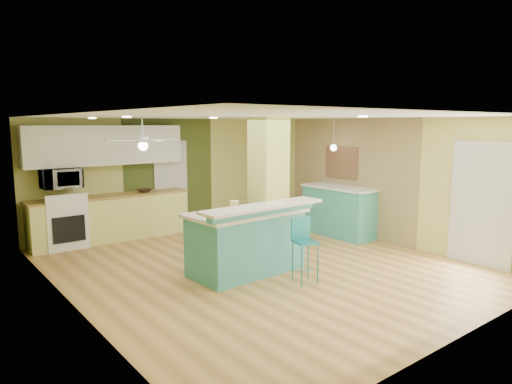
% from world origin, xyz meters
% --- Properties ---
extents(floor, '(6.00, 7.00, 0.01)m').
position_xyz_m(floor, '(0.00, 0.00, -0.01)').
color(floor, olive).
rests_on(floor, ground).
extents(ceiling, '(6.00, 7.00, 0.01)m').
position_xyz_m(ceiling, '(0.00, 0.00, 2.50)').
color(ceiling, white).
rests_on(ceiling, wall_back).
extents(wall_back, '(6.00, 0.01, 2.50)m').
position_xyz_m(wall_back, '(0.00, 3.50, 1.25)').
color(wall_back, '#C9C86B').
rests_on(wall_back, floor).
extents(wall_front, '(6.00, 0.01, 2.50)m').
position_xyz_m(wall_front, '(0.00, -3.50, 1.25)').
color(wall_front, '#C9C86B').
rests_on(wall_front, floor).
extents(wall_left, '(0.01, 7.00, 2.50)m').
position_xyz_m(wall_left, '(-3.00, 0.00, 1.25)').
color(wall_left, '#C9C86B').
rests_on(wall_left, floor).
extents(wall_right, '(0.01, 7.00, 2.50)m').
position_xyz_m(wall_right, '(3.00, 0.00, 1.25)').
color(wall_right, '#C9C86B').
rests_on(wall_right, floor).
extents(wood_panel, '(0.02, 3.40, 2.50)m').
position_xyz_m(wood_panel, '(2.99, 0.60, 1.25)').
color(wood_panel, olive).
rests_on(wood_panel, floor).
extents(olive_accent, '(2.20, 0.02, 2.50)m').
position_xyz_m(olive_accent, '(0.20, 3.49, 1.25)').
color(olive_accent, '#414F1F').
rests_on(olive_accent, floor).
extents(interior_door, '(0.82, 0.05, 2.00)m').
position_xyz_m(interior_door, '(0.20, 3.46, 1.00)').
color(interior_door, silver).
rests_on(interior_door, floor).
extents(french_door, '(0.04, 1.08, 2.10)m').
position_xyz_m(french_door, '(2.97, -2.30, 1.05)').
color(french_door, silver).
rests_on(french_door, floor).
extents(column, '(0.55, 0.55, 2.50)m').
position_xyz_m(column, '(0.65, 0.50, 1.25)').
color(column, '#BCC059').
rests_on(column, floor).
extents(kitchen_run, '(3.25, 0.63, 0.94)m').
position_xyz_m(kitchen_run, '(-1.30, 3.20, 0.47)').
color(kitchen_run, '#E5E278').
rests_on(kitchen_run, floor).
extents(stove, '(0.76, 0.66, 1.08)m').
position_xyz_m(stove, '(-2.25, 3.19, 0.46)').
color(stove, white).
rests_on(stove, floor).
extents(upper_cabinets, '(3.20, 0.34, 0.80)m').
position_xyz_m(upper_cabinets, '(-1.30, 3.32, 1.95)').
color(upper_cabinets, white).
rests_on(upper_cabinets, wall_back).
extents(microwave, '(0.70, 0.48, 0.39)m').
position_xyz_m(microwave, '(-2.25, 3.20, 1.35)').
color(microwave, white).
rests_on(microwave, wall_back).
extents(ceiling_fan, '(1.41, 1.41, 0.61)m').
position_xyz_m(ceiling_fan, '(-1.10, 2.00, 2.08)').
color(ceiling_fan, silver).
rests_on(ceiling_fan, ceiling).
extents(pendant_lamp, '(0.14, 0.14, 0.69)m').
position_xyz_m(pendant_lamp, '(2.65, 0.75, 1.88)').
color(pendant_lamp, silver).
rests_on(pendant_lamp, ceiling).
extents(wall_decor, '(0.03, 0.90, 0.70)m').
position_xyz_m(wall_decor, '(2.96, 0.80, 1.55)').
color(wall_decor, brown).
rests_on(wall_decor, wood_panel).
extents(peninsula, '(2.18, 1.24, 1.16)m').
position_xyz_m(peninsula, '(-0.36, -0.19, 0.53)').
color(peninsula, teal).
rests_on(peninsula, floor).
extents(bar_stool, '(0.39, 0.39, 0.99)m').
position_xyz_m(bar_stool, '(0.04, -1.07, 0.66)').
color(bar_stool, '#1C7681').
rests_on(bar_stool, floor).
extents(side_counter, '(0.70, 1.65, 1.06)m').
position_xyz_m(side_counter, '(2.70, 0.59, 0.53)').
color(side_counter, teal).
rests_on(side_counter, floor).
extents(fruit_bowl, '(0.33, 0.33, 0.07)m').
position_xyz_m(fruit_bowl, '(-0.60, 3.13, 0.98)').
color(fruit_bowl, '#3A2218').
rests_on(fruit_bowl, kitchen_run).
extents(canister, '(0.14, 0.14, 0.17)m').
position_xyz_m(canister, '(-0.53, -0.08, 1.09)').
color(canister, gold).
rests_on(canister, peninsula).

